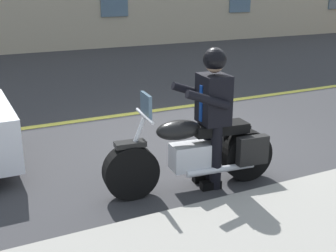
{
  "coord_description": "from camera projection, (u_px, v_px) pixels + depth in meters",
  "views": [
    {
      "loc": [
        3.39,
        5.74,
        2.45
      ],
      "look_at": [
        1.05,
        1.07,
        0.75
      ],
      "focal_mm": 47.15,
      "sensor_mm": 36.0,
      "label": 1
    }
  ],
  "objects": [
    {
      "name": "motorcycle_main",
      "position": [
        197.0,
        153.0,
        5.43
      ],
      "size": [
        2.22,
        0.74,
        1.26
      ],
      "color": "black",
      "rests_on": "ground_plane"
    },
    {
      "name": "lane_center_stripe",
      "position": [
        146.0,
        112.0,
        8.78
      ],
      "size": [
        60.0,
        0.16,
        0.01
      ],
      "primitive_type": "cube",
      "color": "#E5DB4C",
      "rests_on": "ground_plane"
    },
    {
      "name": "rider_main",
      "position": [
        212.0,
        106.0,
        5.32
      ],
      "size": [
        0.66,
        0.6,
        1.74
      ],
      "color": "black",
      "rests_on": "ground_plane"
    },
    {
      "name": "ground_plane",
      "position": [
        197.0,
        143.0,
        7.08
      ],
      "size": [
        80.0,
        80.0,
        0.0
      ],
      "primitive_type": "plane",
      "color": "#333335"
    }
  ]
}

